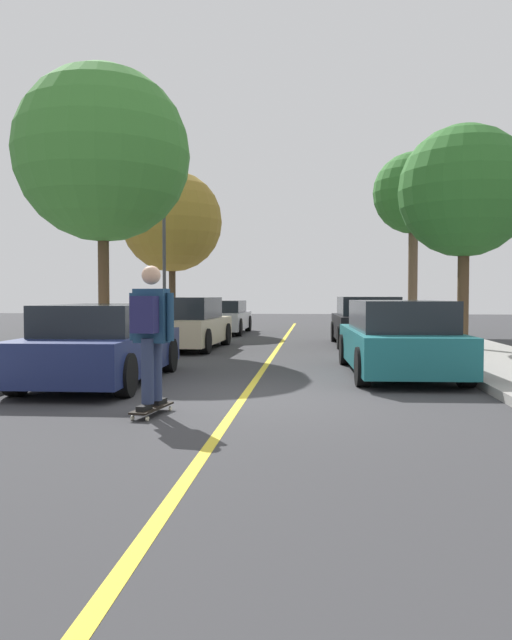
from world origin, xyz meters
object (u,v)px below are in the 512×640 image
(parked_car_right_nearest, at_px, (398,338))
(street_tree_right_nearest, at_px, (464,192))
(parked_car_left_nearest, at_px, (103,344))
(parked_car_left_near, at_px, (184,324))
(parked_car_right_near, at_px, (367,322))
(streetlamp, at_px, (164,245))
(street_tree_left_near, at_px, (172,222))
(street_tree_left_nearest, at_px, (102,154))
(fire_hydrant, at_px, (86,340))
(street_tree_right_near, at_px, (414,194))
(skateboarder, at_px, (150,328))
(skateboard, at_px, (152,408))
(parked_car_left_far, at_px, (222,317))

(parked_car_right_nearest, height_order, street_tree_right_nearest, street_tree_right_nearest)
(parked_car_left_nearest, relative_size, parked_car_left_near, 1.02)
(street_tree_right_nearest, bearing_deg, parked_car_right_near, 134.30)
(parked_car_left_nearest, height_order, parked_car_left_near, parked_car_left_near)
(parked_car_right_nearest, relative_size, streetlamp, 0.86)
(parked_car_right_near, relative_size, street_tree_left_near, 0.66)
(street_tree_left_nearest, relative_size, streetlamp, 1.40)
(street_tree_left_near, bearing_deg, fire_hydrant, -86.46)
(street_tree_right_near, bearing_deg, skateboarder, -108.71)
(street_tree_left_near, distance_m, street_tree_right_nearest, 12.87)
(streetlamp, bearing_deg, street_tree_left_near, 98.16)
(skateboard, xyz_separation_m, skateboarder, (-0.01, -0.03, 0.99))
(parked_car_left_nearest, bearing_deg, parked_car_right_nearest, 16.36)
(parked_car_left_far, relative_size, street_tree_right_nearest, 0.81)
(parked_car_left_far, xyz_separation_m, skateboard, (1.58, -16.20, -0.54))
(street_tree_right_nearest, bearing_deg, street_tree_left_near, 137.58)
(parked_car_left_near, xyz_separation_m, parked_car_left_far, (0.00, 6.90, -0.06))
(street_tree_left_nearest, relative_size, skateboarder, 4.37)
(streetlamp, relative_size, skateboarder, 3.12)
(street_tree_left_near, relative_size, skateboarder, 3.68)
(parked_car_right_nearest, bearing_deg, parked_car_left_far, 113.00)
(parked_car_right_nearest, height_order, street_tree_right_near, street_tree_right_near)
(parked_car_left_near, height_order, street_tree_left_nearest, street_tree_left_nearest)
(street_tree_left_nearest, bearing_deg, parked_car_left_far, 72.54)
(parked_car_left_near, relative_size, parked_car_right_near, 1.03)
(parked_car_left_far, xyz_separation_m, streetlamp, (-1.75, -1.99, 2.61))
(parked_car_left_near, bearing_deg, street_tree_right_near, 45.99)
(parked_car_left_near, xyz_separation_m, skateboarder, (1.57, -9.34, 0.40))
(street_tree_left_nearest, relative_size, fire_hydrant, 10.77)
(parked_car_right_nearest, distance_m, street_tree_right_near, 13.61)
(parked_car_right_nearest, xyz_separation_m, street_tree_left_near, (-7.29, 13.17, 3.77))
(street_tree_right_near, height_order, skateboarder, street_tree_right_near)
(parked_car_left_nearest, distance_m, street_tree_right_near, 16.54)
(parked_car_left_nearest, xyz_separation_m, street_tree_left_nearest, (-2.21, 6.44, 4.65))
(skateboard, bearing_deg, street_tree_left_near, 102.26)
(street_tree_left_nearest, distance_m, skateboarder, 10.81)
(parked_car_left_near, relative_size, street_tree_right_nearest, 0.77)
(parked_car_right_nearest, distance_m, skateboarder, 5.54)
(parked_car_left_near, bearing_deg, skateboard, -80.39)
(parked_car_left_nearest, bearing_deg, parked_car_left_near, 90.01)
(parked_car_left_near, bearing_deg, street_tree_left_nearest, -176.80)
(street_tree_right_nearest, bearing_deg, parked_car_left_far, 134.27)
(skateboard, bearing_deg, parked_car_right_near, 72.32)
(street_tree_right_near, distance_m, streetlamp, 9.64)
(street_tree_right_nearest, relative_size, streetlamp, 1.04)
(street_tree_right_near, relative_size, streetlamp, 1.26)
(parked_car_left_near, xyz_separation_m, parked_car_right_near, (5.08, 1.69, 0.02))
(street_tree_right_nearest, bearing_deg, street_tree_right_near, 90.00)
(parked_car_left_nearest, distance_m, parked_car_right_nearest, 5.29)
(street_tree_right_nearest, bearing_deg, fire_hydrant, -162.41)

